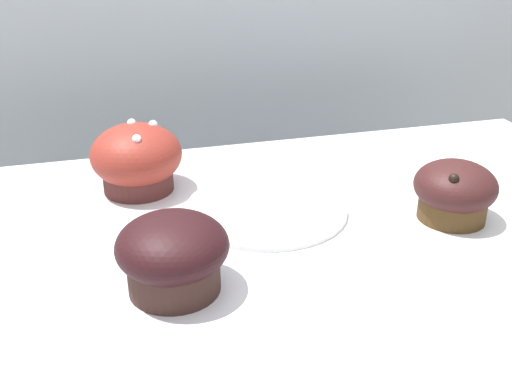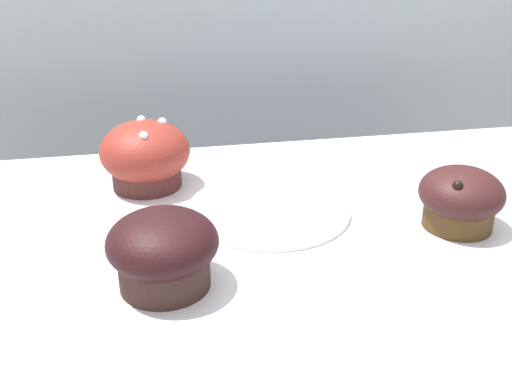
{
  "view_description": "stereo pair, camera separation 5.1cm",
  "coord_description": "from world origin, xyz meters",
  "views": [
    {
      "loc": [
        -0.19,
        -0.54,
        1.27
      ],
      "look_at": [
        -0.03,
        0.05,
        0.98
      ],
      "focal_mm": 42.0,
      "sensor_mm": 36.0,
      "label": 1
    },
    {
      "loc": [
        -0.14,
        -0.55,
        1.27
      ],
      "look_at": [
        -0.03,
        0.05,
        0.98
      ],
      "focal_mm": 42.0,
      "sensor_mm": 36.0,
      "label": 2
    }
  ],
  "objects": [
    {
      "name": "wall_back",
      "position": [
        0.0,
        0.6,
        0.9
      ],
      "size": [
        3.2,
        0.1,
        1.8
      ],
      "primitive_type": "cube",
      "color": "#A8B2B7",
      "rests_on": "ground"
    },
    {
      "name": "muffin_front_center",
      "position": [
        -0.14,
        -0.05,
        0.98
      ],
      "size": [
        0.11,
        0.11,
        0.08
      ],
      "color": "#37211C",
      "rests_on": "display_counter"
    },
    {
      "name": "serving_plate",
      "position": [
        -0.01,
        0.08,
        0.94
      ],
      "size": [
        0.2,
        0.2,
        0.01
      ],
      "color": "white",
      "rests_on": "display_counter"
    },
    {
      "name": "muffin_back_right",
      "position": [
        -0.15,
        0.19,
        0.98
      ],
      "size": [
        0.12,
        0.12,
        0.09
      ],
      "color": "#4B221F",
      "rests_on": "display_counter"
    },
    {
      "name": "muffin_back_left",
      "position": [
        0.2,
        0.01,
        0.97
      ],
      "size": [
        0.1,
        0.1,
        0.07
      ],
      "color": "#483117",
      "rests_on": "display_counter"
    }
  ]
}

